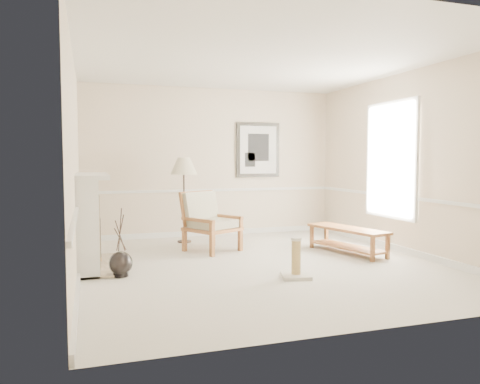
% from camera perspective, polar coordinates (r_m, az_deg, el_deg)
% --- Properties ---
extents(ground, '(5.50, 5.50, 0.00)m').
position_cam_1_polar(ground, '(6.82, 2.55, -8.79)').
color(ground, silver).
rests_on(ground, ground).
extents(room, '(5.04, 5.54, 2.92)m').
position_cam_1_polar(room, '(6.78, 3.47, 7.01)').
color(room, beige).
rests_on(room, ground).
extents(fireplace, '(0.64, 1.64, 1.31)m').
position_cam_1_polar(fireplace, '(6.88, -17.93, -3.44)').
color(fireplace, white).
rests_on(fireplace, ground).
extents(floor_vase, '(0.30, 0.30, 0.89)m').
position_cam_1_polar(floor_vase, '(6.28, -14.35, -8.50)').
color(floor_vase, black).
rests_on(floor_vase, ground).
extents(armchair, '(1.03, 1.05, 0.98)m').
position_cam_1_polar(armchair, '(7.78, -3.96, -3.26)').
color(armchair, olive).
rests_on(armchair, ground).
extents(floor_lamp, '(0.54, 0.54, 1.54)m').
position_cam_1_polar(floor_lamp, '(8.50, -6.87, 2.87)').
color(floor_lamp, black).
rests_on(floor_lamp, ground).
extents(bench, '(0.80, 1.51, 0.41)m').
position_cam_1_polar(bench, '(7.74, 12.97, -5.27)').
color(bench, olive).
rests_on(bench, ground).
extents(scratching_post, '(0.45, 0.45, 0.51)m').
position_cam_1_polar(scratching_post, '(6.08, 6.85, -8.83)').
color(scratching_post, white).
rests_on(scratching_post, ground).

